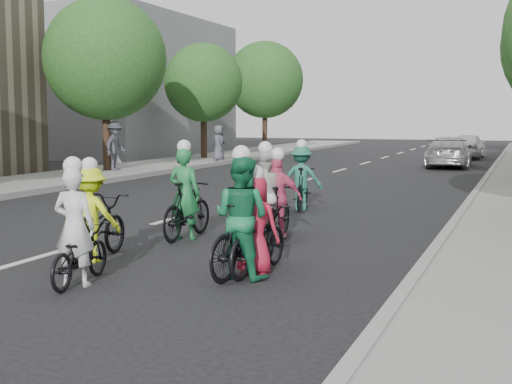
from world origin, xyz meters
The scene contains 21 objects.
ground centered at (0.00, 0.00, 0.00)m, with size 120.00×120.00×0.00m, color black.
sidewalk_left centered at (-8.00, 10.00, 0.07)m, with size 4.00×80.00×0.15m, color gray.
curb_left centered at (-6.05, 10.00, 0.09)m, with size 0.18×80.00×0.18m, color #999993.
curb_right centered at (6.05, 10.00, 0.09)m, with size 0.18×80.00×0.18m, color #999993.
bldg_sw centered at (-16.00, 28.00, 4.00)m, with size 10.00×14.00×8.00m, color slate.
tree_l_3 centered at (-8.20, 15.00, 4.52)m, with size 4.80×4.80×6.93m.
tree_l_4 centered at (-8.20, 24.00, 3.96)m, with size 4.00×4.00×5.97m.
tree_l_5 centered at (-8.20, 33.00, 4.52)m, with size 4.80×4.80×6.93m.
cyclist_0 centered at (1.71, -1.12, 0.57)m, with size 0.74×1.62×1.77m.
cyclist_1 centered at (3.65, 0.12, 0.72)m, with size 0.94×1.88×1.90m.
cyclist_2 centered at (1.00, 0.31, 0.61)m, with size 1.03×2.01×1.67m.
cyclist_3 centered at (3.07, 3.34, 0.63)m, with size 0.96×1.72×1.72m.
cyclist_4 centered at (3.74, 0.44, 0.56)m, with size 0.76×1.87×1.61m.
cyclist_5 centered at (1.46, 2.69, 0.65)m, with size 0.64×1.84×1.87m.
cyclist_6 centered at (2.83, 3.31, 0.65)m, with size 0.90×1.98×1.84m.
cyclist_7 centered at (2.25, 7.45, 0.67)m, with size 1.10×1.83×1.73m.
follow_car_lead centered at (4.08, 23.58, 0.68)m, with size 1.91×4.70×1.37m, color #B2B2B7.
follow_car_trail centered at (4.33, 30.61, 0.68)m, with size 1.61×4.00×1.36m, color silver.
spectator_0 centered at (-7.84, 15.07, 1.11)m, with size 1.24×0.71×1.92m, color #44444F.
spectator_1 centered at (-6.52, 22.07, 0.98)m, with size 0.97×0.41×1.66m, color #51525E.
spectator_2 centered at (-6.35, 21.72, 1.00)m, with size 0.83×0.54×1.70m, color #555462.
Camera 1 is at (7.44, -9.21, 2.32)m, focal length 50.00 mm.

